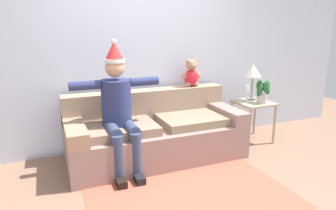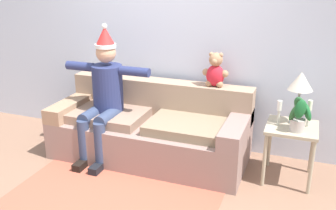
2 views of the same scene
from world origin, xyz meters
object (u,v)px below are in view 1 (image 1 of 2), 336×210
at_px(couch, 155,133).
at_px(side_table, 253,108).
at_px(person_seated, 118,107).
at_px(candle_short, 261,88).
at_px(table_lamp, 253,72).
at_px(teddy_bear, 191,74).
at_px(potted_plant, 262,92).
at_px(candle_tall, 247,92).

xyz_separation_m(couch, side_table, (1.51, -0.01, 0.17)).
distance_m(person_seated, candle_short, 2.15).
xyz_separation_m(side_table, table_lamp, (0.03, 0.10, 0.51)).
bearing_deg(couch, table_lamp, 3.44).
relative_size(teddy_bear, potted_plant, 1.10).
bearing_deg(candle_short, candle_tall, -167.73).
bearing_deg(teddy_bear, candle_tall, -23.13).
distance_m(person_seated, teddy_bear, 1.25).
bearing_deg(potted_plant, table_lamp, 96.62).
bearing_deg(side_table, person_seated, -175.46).
distance_m(couch, person_seated, 0.68).
height_order(couch, person_seated, person_seated).
distance_m(teddy_bear, candle_short, 1.06).
distance_m(person_seated, potted_plant, 2.06).
relative_size(person_seated, teddy_bear, 3.93).
height_order(person_seated, candle_tall, person_seated).
distance_m(person_seated, candle_tall, 1.87).
bearing_deg(candle_tall, teddy_bear, 156.87).
bearing_deg(side_table, potted_plant, -63.48).
bearing_deg(person_seated, side_table, 4.54).
bearing_deg(candle_tall, table_lamp, 35.68).
xyz_separation_m(table_lamp, candle_short, (0.11, -0.06, -0.24)).
xyz_separation_m(couch, candle_tall, (1.38, -0.03, 0.43)).
distance_m(table_lamp, candle_short, 0.27).
distance_m(couch, candle_tall, 1.44).
distance_m(teddy_bear, candle_tall, 0.83).
bearing_deg(table_lamp, candle_tall, -144.32).
xyz_separation_m(potted_plant, candle_tall, (-0.19, 0.09, 0.00)).
distance_m(potted_plant, candle_tall, 0.21).
relative_size(side_table, candle_short, 2.16).
xyz_separation_m(candle_tall, candle_short, (0.28, 0.06, 0.01)).
xyz_separation_m(person_seated, candle_short, (2.15, 0.20, 0.01)).
height_order(side_table, potted_plant, potted_plant).
bearing_deg(potted_plant, candle_tall, 155.85).
height_order(candle_tall, candle_short, candle_short).
height_order(side_table, candle_tall, candle_tall).
bearing_deg(potted_plant, teddy_bear, 156.66).
bearing_deg(candle_tall, candle_short, 12.27).
height_order(table_lamp, candle_short, table_lamp).
distance_m(couch, table_lamp, 1.69).
height_order(couch, potted_plant, potted_plant).
distance_m(teddy_bear, potted_plant, 1.03).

